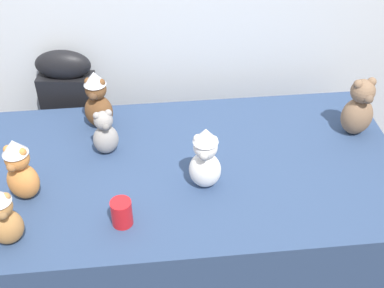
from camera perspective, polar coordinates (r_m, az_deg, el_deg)
display_table at (r=2.44m, az=0.00°, el=-9.21°), size 1.82×0.99×0.76m
instrument_case at (r=2.84m, az=-13.02°, el=1.25°), size 0.29×0.16×1.01m
teddy_bear_chestnut at (r=2.36m, az=-10.64°, el=4.87°), size 0.16×0.14×0.29m
teddy_bear_caramel at (r=1.91m, az=-20.46°, el=-7.70°), size 0.14×0.13×0.26m
teddy_bear_mocha at (r=2.40m, az=18.28°, el=3.83°), size 0.17×0.15×0.29m
teddy_bear_snow at (r=1.99m, az=1.50°, el=-1.65°), size 0.15×0.14×0.29m
teddy_bear_ash at (r=2.22m, az=-9.77°, el=1.18°), size 0.13×0.12×0.22m
teddy_bear_ginger at (r=2.06m, az=-18.81°, el=-2.79°), size 0.16×0.15×0.28m
party_cup_red at (r=1.92m, az=-7.94°, el=-7.68°), size 0.08×0.08×0.11m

